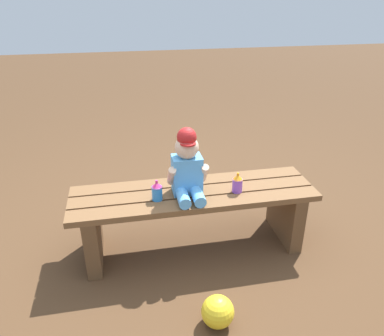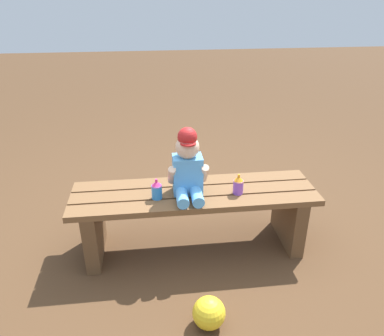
{
  "view_description": "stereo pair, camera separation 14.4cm",
  "coord_description": "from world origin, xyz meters",
  "px_view_note": "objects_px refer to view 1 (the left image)",
  "views": [
    {
      "loc": [
        -0.39,
        -1.91,
        1.52
      ],
      "look_at": [
        -0.02,
        -0.05,
        0.59
      ],
      "focal_mm": 35.1,
      "sensor_mm": 36.0,
      "label": 1
    },
    {
      "loc": [
        -0.25,
        -1.94,
        1.52
      ],
      "look_at": [
        -0.02,
        -0.05,
        0.59
      ],
      "focal_mm": 35.1,
      "sensor_mm": 36.0,
      "label": 2
    }
  ],
  "objects_px": {
    "park_bench": "(194,209)",
    "child_figure": "(187,166)",
    "sippy_cup_right": "(237,183)",
    "toy_ball": "(218,312)",
    "sippy_cup_left": "(157,191)"
  },
  "relations": [
    {
      "from": "park_bench",
      "to": "child_figure",
      "type": "height_order",
      "value": "child_figure"
    },
    {
      "from": "sippy_cup_right",
      "to": "toy_ball",
      "type": "bearing_deg",
      "value": -114.33
    },
    {
      "from": "sippy_cup_left",
      "to": "toy_ball",
      "type": "bearing_deg",
      "value": -69.25
    },
    {
      "from": "sippy_cup_right",
      "to": "toy_ball",
      "type": "distance_m",
      "value": 0.74
    },
    {
      "from": "sippy_cup_left",
      "to": "sippy_cup_right",
      "type": "height_order",
      "value": "same"
    },
    {
      "from": "sippy_cup_left",
      "to": "park_bench",
      "type": "bearing_deg",
      "value": 13.83
    },
    {
      "from": "child_figure",
      "to": "toy_ball",
      "type": "relative_size",
      "value": 2.48
    },
    {
      "from": "sippy_cup_left",
      "to": "sippy_cup_right",
      "type": "xyz_separation_m",
      "value": [
        0.48,
        0.0,
        0.0
      ]
    },
    {
      "from": "child_figure",
      "to": "sippy_cup_left",
      "type": "height_order",
      "value": "child_figure"
    },
    {
      "from": "sippy_cup_left",
      "to": "sippy_cup_right",
      "type": "relative_size",
      "value": 1.0
    },
    {
      "from": "park_bench",
      "to": "child_figure",
      "type": "bearing_deg",
      "value": -160.22
    },
    {
      "from": "sippy_cup_right",
      "to": "child_figure",
      "type": "bearing_deg",
      "value": 172.07
    },
    {
      "from": "child_figure",
      "to": "sippy_cup_right",
      "type": "bearing_deg",
      "value": -7.93
    },
    {
      "from": "toy_ball",
      "to": "sippy_cup_left",
      "type": "bearing_deg",
      "value": 110.75
    },
    {
      "from": "sippy_cup_left",
      "to": "toy_ball",
      "type": "relative_size",
      "value": 0.76
    }
  ]
}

